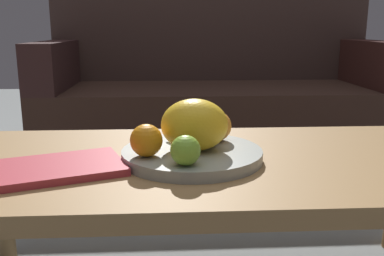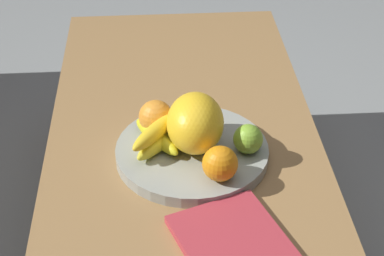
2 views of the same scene
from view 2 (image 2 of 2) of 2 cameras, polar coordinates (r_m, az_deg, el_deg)
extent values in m
cube|color=olive|center=(1.40, -0.67, -1.91)|extent=(1.28, 0.60, 0.04)
cylinder|color=olive|center=(2.03, 5.71, 4.37)|extent=(0.05, 0.05, 0.35)
cylinder|color=olive|center=(2.01, -9.03, 3.81)|extent=(0.05, 0.05, 0.35)
cylinder|color=#979C93|center=(1.34, 0.00, -2.17)|extent=(0.32, 0.32, 0.03)
ellipsoid|color=yellow|center=(1.30, 0.29, 0.46)|extent=(0.16, 0.13, 0.12)
sphere|color=orange|center=(1.24, 2.53, -3.20)|extent=(0.07, 0.07, 0.07)
sphere|color=orange|center=(1.36, -3.26, 1.00)|extent=(0.07, 0.07, 0.07)
sphere|color=#7CAF31|center=(1.31, 5.04, -0.98)|extent=(0.06, 0.06, 0.06)
ellipsoid|color=yellow|center=(1.32, -2.81, -1.18)|extent=(0.14, 0.12, 0.03)
ellipsoid|color=yellow|center=(1.34, -3.18, -0.77)|extent=(0.14, 0.11, 0.03)
ellipsoid|color=yellow|center=(1.30, -3.28, -0.31)|extent=(0.14, 0.12, 0.03)
cube|color=#B3333E|center=(1.14, 4.19, -10.82)|extent=(0.30, 0.26, 0.02)
camera|label=1|loc=(1.52, 38.63, 7.01)|focal=40.25mm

